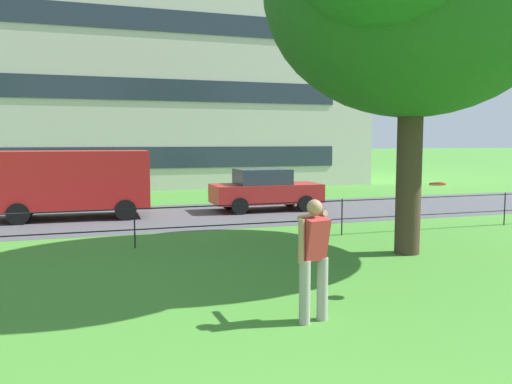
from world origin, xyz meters
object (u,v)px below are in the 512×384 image
Objects in this scene: frisbee at (437,184)px; car_red_far_left at (265,189)px; apartment_building_background at (79,34)px; panel_van_left at (71,180)px; person_thrower at (313,256)px.

frisbee is 0.09× the size of car_red_far_left.
apartment_building_background is at bearing 102.33° from frisbee.
panel_van_left reaches higher than frisbee.
apartment_building_background is (-3.09, 26.21, 7.80)m from person_thrower.
frisbee is 0.01× the size of apartment_building_background.
frisbee is 0.07× the size of panel_van_left.
person_thrower is 0.44× the size of car_red_far_left.
car_red_far_left is at bearing -66.57° from apartment_building_background.
apartment_building_background is (-5.60, 25.60, 6.89)m from frisbee.
person_thrower is 2.74m from frisbee.
panel_van_left is at bearing 118.55° from frisbee.
apartment_building_background is at bearing 113.43° from car_red_far_left.
apartment_building_background reaches higher than car_red_far_left.
frisbee is 27.10m from apartment_building_background.
person_thrower reaches higher than car_red_far_left.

